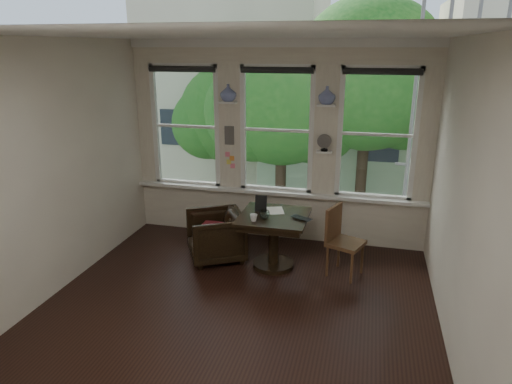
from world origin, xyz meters
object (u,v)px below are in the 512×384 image
(armchair_left, at_px, (216,236))
(mug, at_px, (254,218))
(laptop, at_px, (299,219))
(table, at_px, (274,241))
(side_chair_right, at_px, (346,243))

(armchair_left, distance_m, mug, 0.84)
(laptop, bearing_deg, armchair_left, -157.65)
(table, relative_size, mug, 9.20)
(laptop, distance_m, mug, 0.59)
(armchair_left, height_order, mug, mug)
(armchair_left, bearing_deg, side_chair_right, 59.41)
(armchair_left, xyz_separation_m, laptop, (1.20, -0.13, 0.41))
(table, distance_m, armchair_left, 0.84)
(side_chair_right, height_order, laptop, side_chair_right)
(table, relative_size, laptop, 3.09)
(side_chair_right, height_order, mug, side_chair_right)
(table, height_order, side_chair_right, side_chair_right)
(armchair_left, height_order, laptop, laptop)
(mug, bearing_deg, laptop, 17.30)
(armchair_left, bearing_deg, laptop, 54.50)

